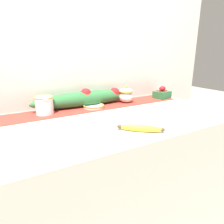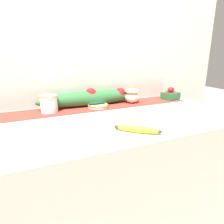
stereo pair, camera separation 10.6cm
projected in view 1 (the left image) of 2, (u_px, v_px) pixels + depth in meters
name	position (u px, v px, depth m)	size (l,w,h in m)	color
countertop	(108.00, 186.00, 1.25)	(1.49, 0.73, 0.90)	beige
back_wall	(80.00, 61.00, 1.35)	(2.29, 0.04, 2.40)	silver
table_runner	(89.00, 108.00, 1.33)	(1.37, 0.21, 0.00)	#B23328
cream_pitcher	(44.00, 105.00, 1.18)	(0.11, 0.13, 0.11)	white
sugar_bowl	(126.00, 95.00, 1.45)	(0.10, 0.10, 0.12)	white
small_dish	(94.00, 106.00, 1.33)	(0.14, 0.14, 0.02)	white
banana	(140.00, 128.00, 0.93)	(0.18, 0.17, 0.03)	yellow
spoon	(151.00, 108.00, 1.32)	(0.14, 0.09, 0.01)	silver
gift_box	(162.00, 94.00, 1.60)	(0.13, 0.12, 0.10)	#236638
poinsettia_garland	(87.00, 98.00, 1.36)	(0.73, 0.11, 0.12)	#2D6B38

